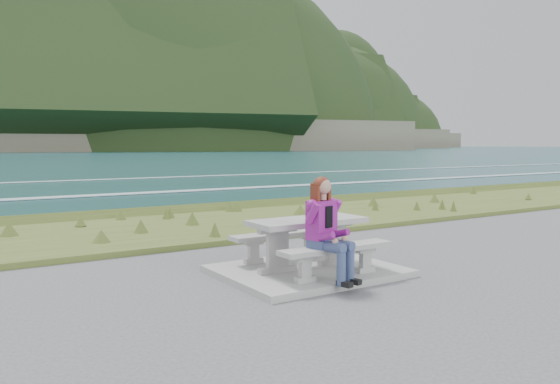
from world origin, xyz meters
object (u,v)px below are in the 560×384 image
(picnic_table, at_px, (307,230))
(bench_landward, at_px, (336,253))
(seated_woman, at_px, (330,243))
(bench_seaward, at_px, (282,238))

(picnic_table, relative_size, bench_landward, 1.00)
(picnic_table, bearing_deg, bench_landward, -90.00)
(picnic_table, xyz_separation_m, seated_woman, (-0.21, -0.83, -0.06))
(picnic_table, distance_m, bench_landward, 0.74)
(picnic_table, xyz_separation_m, bench_seaward, (0.00, 0.70, -0.23))
(bench_landward, relative_size, seated_woman, 1.26)
(picnic_table, height_order, bench_landward, picnic_table)
(picnic_table, bearing_deg, bench_seaward, 90.00)
(picnic_table, relative_size, seated_woman, 1.26)
(bench_landward, relative_size, bench_seaward, 1.00)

